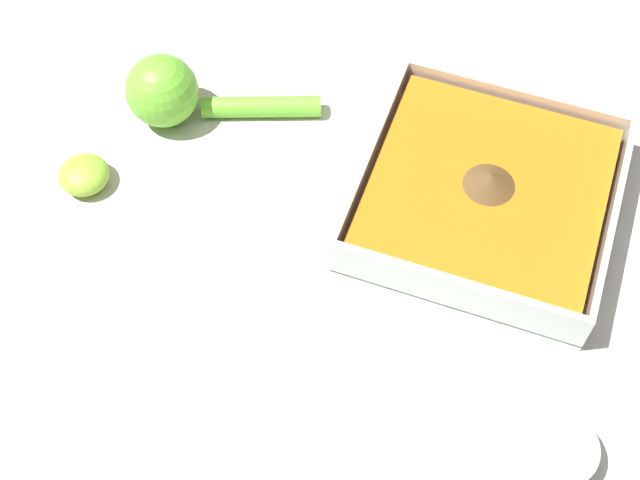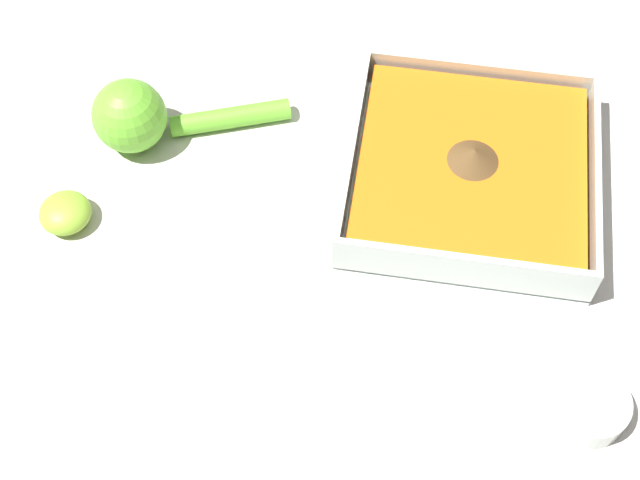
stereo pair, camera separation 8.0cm
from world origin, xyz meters
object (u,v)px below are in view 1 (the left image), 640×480
(spice_bowl, at_px, (555,453))
(lemon_squeezer, at_px, (175,93))
(square_dish, at_px, (485,197))
(lemon_half, at_px, (84,175))

(spice_bowl, distance_m, lemon_squeezer, 0.49)
(lemon_squeezer, bearing_deg, square_dish, 157.79)
(spice_bowl, relative_size, lemon_half, 1.31)
(lemon_squeezer, bearing_deg, spice_bowl, 131.89)
(square_dish, bearing_deg, lemon_squeezer, 178.17)
(square_dish, distance_m, spice_bowl, 0.25)
(spice_bowl, bearing_deg, lemon_half, 166.14)
(spice_bowl, height_order, lemon_half, spice_bowl)
(lemon_squeezer, relative_size, lemon_half, 3.85)
(square_dish, height_order, lemon_squeezer, lemon_squeezer)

